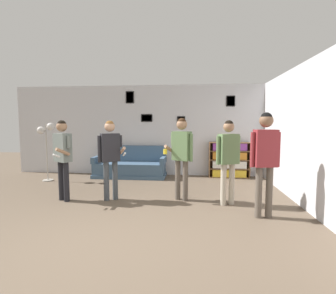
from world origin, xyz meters
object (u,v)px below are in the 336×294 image
at_px(floor_lamp, 46,136).
at_px(person_spectator_far_right, 265,153).
at_px(person_player_foreground_center, 110,152).
at_px(bookshelf, 229,160).
at_px(person_watcher_holding_cup, 182,150).
at_px(person_spectator_near_bookshelf, 228,154).
at_px(couch, 130,167).
at_px(person_player_foreground_left, 63,152).

distance_m(floor_lamp, person_spectator_far_right, 5.61).
relative_size(floor_lamp, person_player_foreground_center, 0.97).
bearing_deg(bookshelf, person_watcher_holding_cup, -117.75).
distance_m(bookshelf, person_player_foreground_center, 3.73).
bearing_deg(person_spectator_far_right, person_watcher_holding_cup, 148.77).
relative_size(bookshelf, person_watcher_holding_cup, 0.69).
xyz_separation_m(person_watcher_holding_cup, person_spectator_near_bookshelf, (0.90, -0.21, -0.03)).
relative_size(couch, person_player_foreground_center, 1.28).
height_order(person_player_foreground_left, person_player_foreground_center, person_player_foreground_left).
xyz_separation_m(person_player_foreground_center, person_watcher_holding_cup, (1.44, 0.13, 0.04)).
height_order(bookshelf, person_spectator_far_right, person_spectator_far_right).
bearing_deg(floor_lamp, bookshelf, 11.09).
height_order(bookshelf, floor_lamp, floor_lamp).
bearing_deg(couch, person_player_foreground_left, -107.01).
xyz_separation_m(floor_lamp, person_player_foreground_left, (1.35, -1.71, -0.24)).
bearing_deg(person_player_foreground_center, floor_lamp, 145.65).
bearing_deg(person_spectator_near_bookshelf, person_player_foreground_center, 177.92).
relative_size(couch, person_player_foreground_left, 1.28).
xyz_separation_m(couch, person_player_foreground_center, (0.17, -2.34, 0.70)).
xyz_separation_m(floor_lamp, person_spectator_far_right, (5.12, -2.28, -0.15)).
height_order(person_player_foreground_left, person_spectator_far_right, person_spectator_far_right).
relative_size(person_player_foreground_center, person_spectator_near_bookshelf, 1.00).
xyz_separation_m(person_player_foreground_left, person_spectator_near_bookshelf, (3.27, 0.07, -0.00)).
relative_size(bookshelf, person_spectator_far_right, 0.66).
bearing_deg(person_watcher_holding_cup, person_player_foreground_left, -173.31).
height_order(person_player_foreground_center, person_spectator_far_right, person_spectator_far_right).
distance_m(couch, person_spectator_far_right, 4.37).
distance_m(person_player_foreground_left, person_spectator_far_right, 3.82).
xyz_separation_m(floor_lamp, person_watcher_holding_cup, (3.71, -1.43, -0.20)).
distance_m(floor_lamp, person_spectator_near_bookshelf, 4.90).
relative_size(person_player_foreground_center, person_spectator_far_right, 0.93).
distance_m(person_spectator_near_bookshelf, person_spectator_far_right, 0.83).
bearing_deg(person_spectator_near_bookshelf, person_spectator_far_right, -51.52).
bearing_deg(couch, person_spectator_near_bookshelf, -44.01).
distance_m(person_player_foreground_left, person_spectator_near_bookshelf, 3.27).
distance_m(bookshelf, person_player_foreground_left, 4.54).
distance_m(person_watcher_holding_cup, person_spectator_far_right, 1.65).
distance_m(person_player_foreground_left, person_watcher_holding_cup, 2.38).
relative_size(person_player_foreground_left, person_spectator_near_bookshelf, 1.00).
bearing_deg(person_spectator_far_right, person_player_foreground_left, 171.32).
bearing_deg(couch, bookshelf, 3.90).
relative_size(floor_lamp, person_spectator_near_bookshelf, 0.97).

